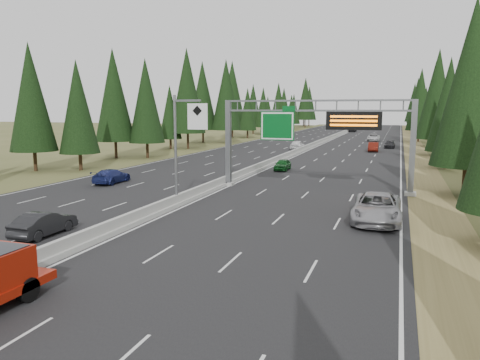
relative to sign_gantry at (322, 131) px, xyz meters
name	(u,v)px	position (x,y,z in m)	size (l,w,h in m)	color
road	(312,148)	(-8.92, 45.12, -5.23)	(32.00, 260.00, 0.08)	black
shoulder_right	(415,151)	(8.88, 45.12, -5.24)	(3.60, 260.00, 0.06)	olive
shoulder_left	(221,145)	(-26.72, 45.12, -5.24)	(3.60, 260.00, 0.06)	#4C5326
median_barrier	(312,146)	(-8.92, 45.12, -4.85)	(0.70, 260.00, 0.85)	#9A9A94
sign_gantry	(322,131)	(0.00, 0.00, 0.00)	(16.75, 0.98, 7.80)	slate
hov_sign_pole	(183,143)	(-8.33, -9.92, -0.54)	(2.80, 0.50, 8.00)	slate
tree_row_right	(452,95)	(13.29, 36.24, 3.87)	(11.80, 241.62, 18.82)	black
tree_row_left	(182,97)	(-31.16, 37.33, 3.91)	(12.57, 241.92, 18.92)	black
silver_minivan	(377,208)	(5.11, -10.08, -4.30)	(2.94, 6.37, 1.77)	#9A999E
car_ahead_green	(283,165)	(-6.42, 12.38, -4.54)	(1.52, 3.78, 1.29)	#12501C
car_ahead_dkred	(373,147)	(2.21, 40.56, -4.42)	(1.62, 4.64, 1.53)	#5F160D
car_ahead_dkgrey	(390,144)	(4.65, 48.66, -4.54)	(1.80, 4.44, 1.29)	black
car_ahead_white	(374,137)	(0.86, 66.73, -4.40)	(2.61, 5.67, 1.58)	silver
car_ahead_far	(353,129)	(-7.42, 107.14, -4.37)	(1.93, 4.81, 1.64)	black
car_onc_near	(44,223)	(-12.39, -19.43, -4.51)	(1.44, 4.13, 1.36)	black
car_onc_blue	(112,176)	(-19.63, -2.19, -4.51)	(1.91, 4.69, 1.36)	navy
car_onc_white	(297,145)	(-10.42, 39.60, -4.37)	(1.94, 4.82, 1.64)	white
car_onc_far	(287,134)	(-21.34, 78.33, -4.53)	(2.19, 4.76, 1.32)	black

